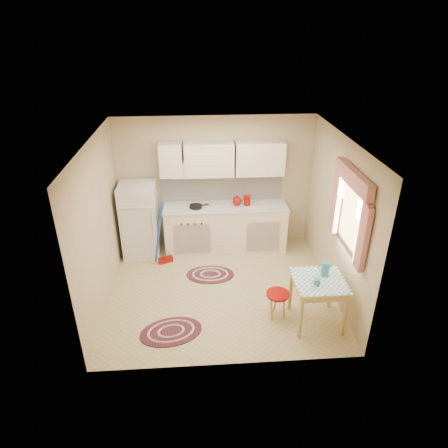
{
  "coord_description": "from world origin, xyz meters",
  "views": [
    {
      "loc": [
        -0.33,
        -5.34,
        3.97
      ],
      "look_at": [
        0.07,
        0.25,
        1.09
      ],
      "focal_mm": 32.0,
      "sensor_mm": 36.0,
      "label": 1
    }
  ],
  "objects_px": {
    "base_cabinets": "(225,229)",
    "stool": "(277,305)",
    "table": "(317,301)",
    "fridge": "(140,220)"
  },
  "relations": [
    {
      "from": "base_cabinets",
      "to": "stool",
      "type": "xyz_separation_m",
      "value": [
        0.62,
        -2.01,
        -0.23
      ]
    },
    {
      "from": "table",
      "to": "stool",
      "type": "xyz_separation_m",
      "value": [
        -0.54,
        0.15,
        -0.15
      ]
    },
    {
      "from": "base_cabinets",
      "to": "table",
      "type": "distance_m",
      "value": 2.46
    },
    {
      "from": "table",
      "to": "stool",
      "type": "height_order",
      "value": "table"
    },
    {
      "from": "base_cabinets",
      "to": "stool",
      "type": "height_order",
      "value": "base_cabinets"
    },
    {
      "from": "stool",
      "to": "fridge",
      "type": "bearing_deg",
      "value": 138.03
    },
    {
      "from": "stool",
      "to": "base_cabinets",
      "type": "bearing_deg",
      "value": 107.02
    },
    {
      "from": "table",
      "to": "stool",
      "type": "bearing_deg",
      "value": 164.51
    },
    {
      "from": "base_cabinets",
      "to": "table",
      "type": "xyz_separation_m",
      "value": [
        1.16,
        -2.16,
        -0.08
      ]
    },
    {
      "from": "fridge",
      "to": "stool",
      "type": "relative_size",
      "value": 3.33
    }
  ]
}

